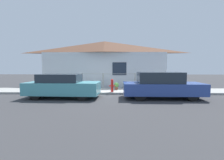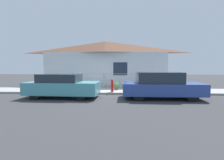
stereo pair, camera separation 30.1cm
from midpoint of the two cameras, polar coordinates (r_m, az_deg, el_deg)
ground_plane at (r=11.07m, az=-3.04°, el=-4.75°), size 60.00×60.00×0.00m
sidewalk at (r=12.22m, az=-2.45°, el=-3.60°), size 24.00×2.36×0.13m
house at (r=14.82m, az=-1.47°, el=9.69°), size 10.27×2.23×3.89m
fence at (r=13.16m, az=-2.02°, el=0.02°), size 4.90×0.10×1.15m
car_left at (r=10.18m, az=-15.14°, el=-1.83°), size 4.06×1.86×1.35m
car_right at (r=9.94m, az=16.62°, el=-1.77°), size 4.31×1.81×1.45m
fire_hydrant at (r=11.24m, az=0.81°, el=-1.70°), size 0.38×0.17×0.84m
potted_plant_near_hydrant at (r=12.34m, az=2.28°, el=-1.85°), size 0.34×0.34×0.51m
potted_plant_by_fence at (r=13.14m, az=-12.09°, el=-1.64°), size 0.42×0.42×0.51m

